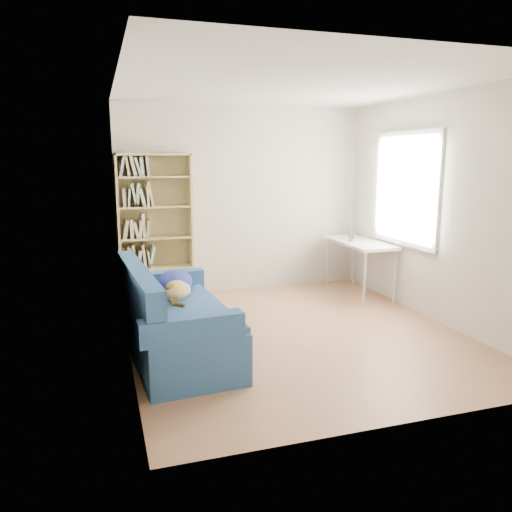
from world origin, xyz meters
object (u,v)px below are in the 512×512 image
at_px(bookshelf, 156,233).
at_px(pen_cup, 351,237).
at_px(desk, 360,247).
at_px(sofa, 173,321).

distance_m(bookshelf, pen_cup, 2.66).
xyz_separation_m(bookshelf, desk, (2.71, -0.62, -0.22)).
bearing_deg(sofa, bookshelf, 83.24).
height_order(desk, pen_cup, pen_cup).
height_order(sofa, desk, sofa).
relative_size(sofa, bookshelf, 0.96).
height_order(bookshelf, pen_cup, bookshelf).
bearing_deg(pen_cup, desk, -25.31).
bearing_deg(desk, sofa, -153.04).
relative_size(bookshelf, pen_cup, 13.29).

